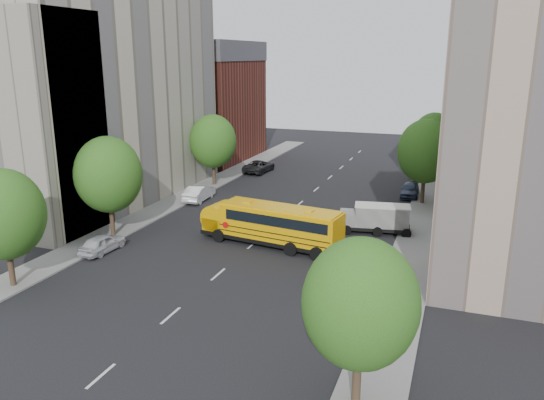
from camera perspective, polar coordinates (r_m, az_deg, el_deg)
The scene contains 24 objects.
ground at distance 41.72m, azimuth -1.06°, elevation -3.91°, with size 120.00×120.00×0.00m, color black.
sidewalk_left at distance 50.89m, azimuth -11.19°, elevation -0.56°, with size 3.00×80.00×0.12m, color slate.
sidewalk_right at distance 44.02m, azimuth 15.50°, elevation -3.36°, with size 3.00×80.00×0.12m, color slate.
lane_markings at distance 50.75m, azimuth 2.99°, elevation -0.39°, with size 0.15×64.00×0.01m, color silver.
building_left_cream at distance 53.63m, azimuth -17.26°, elevation 10.66°, with size 10.00×26.00×20.00m, color beige.
building_left_redbrick at distance 72.67m, azimuth -6.51°, elevation 9.52°, with size 10.00×15.00×13.00m, color maroon.
building_left_near at distance 45.85m, azimuth -25.01°, elevation 7.34°, with size 10.00×7.00×17.00m, color #BCB092.
building_right_near at distance 32.90m, azimuth 26.46°, elevation 4.55°, with size 10.00×7.00×17.00m, color tan.
building_right_far at distance 57.08m, azimuth 24.07°, elevation 9.26°, with size 10.00×22.00×18.00m, color #BCB092.
building_right_sidewall at distance 46.16m, azimuth 24.87°, elevation 8.03°, with size 10.10×0.30×18.00m, color brown.
street_tree_0 at distance 35.13m, azimuth -26.90°, elevation -1.40°, with size 4.80×4.80×7.41m.
street_tree_1 at distance 42.23m, azimuth -17.20°, elevation 2.62°, with size 5.12×5.12×7.90m.
street_tree_2 at distance 57.35m, azimuth -6.37°, elevation 6.30°, with size 4.99×4.99×7.71m.
street_tree_3 at distance 21.17m, azimuth 9.48°, elevation -10.95°, with size 4.61×4.61×7.11m.
street_tree_4 at distance 51.59m, azimuth 16.22°, elevation 5.05°, with size 5.25×5.25×8.10m.
street_tree_5 at distance 63.48m, azimuth 17.00°, elevation 6.48°, with size 4.86×4.86×7.51m.
school_bus at distance 39.25m, azimuth -0.18°, elevation -2.45°, with size 11.40×4.09×3.15m.
safari_truck at distance 43.00m, azimuth 11.15°, elevation -1.91°, with size 5.60×2.80×2.30m.
parked_car_0 at distance 40.15m, azimuth -17.80°, elevation -4.45°, with size 1.57×3.90×1.33m, color silver.
parked_car_1 at distance 52.15m, azimuth -7.86°, elevation 0.77°, with size 1.60×4.59×1.51m, color white.
parked_car_2 at distance 64.31m, azimuth -1.40°, elevation 3.66°, with size 2.43×5.27×1.46m, color black.
parked_car_3 at distance 32.30m, azimuth 8.78°, elevation -8.70°, with size 1.95×4.79×1.39m, color maroon.
parked_car_4 at distance 54.82m, azimuth 14.60°, elevation 1.09°, with size 1.70×4.23×1.44m, color #313B56.
parked_car_5 at distance 62.93m, azimuth 15.37°, elevation 2.77°, with size 1.37×3.94×1.30m, color #A2A39D.
Camera 1 is at (14.17, -36.75, 13.76)m, focal length 35.00 mm.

